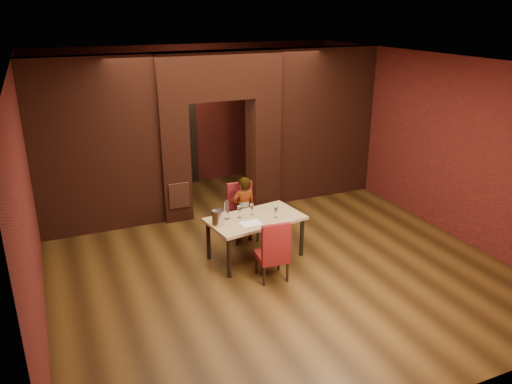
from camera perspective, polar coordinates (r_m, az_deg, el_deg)
floor at (r=8.76m, az=0.45°, el=-6.55°), size 8.00×8.00×0.00m
ceiling at (r=7.84m, az=0.52°, el=14.77°), size 7.00×8.00×0.04m
wall_back at (r=11.81m, az=-7.51°, el=8.67°), size 7.00×0.04×3.20m
wall_front at (r=5.05m, az=19.48°, el=-8.89°), size 7.00×0.04×3.20m
wall_left at (r=7.52m, az=-24.68°, el=0.10°), size 0.04×8.00×3.20m
wall_right at (r=10.05m, az=19.13°, el=5.64°), size 0.04×8.00×3.20m
pillar_left at (r=9.81m, az=-9.40°, el=3.43°), size 0.55×0.55×2.30m
pillar_right at (r=10.41m, az=0.78°, el=4.69°), size 0.55×0.55×2.30m
lintel at (r=9.74m, az=-4.41°, el=13.16°), size 2.45×0.55×0.90m
wing_wall_left at (r=9.47m, az=-17.88°, el=4.92°), size 2.28×0.35×3.20m
wing_wall_right at (r=10.94m, az=7.62°, el=7.72°), size 2.28×0.35×3.20m
vent_panel at (r=9.73m, az=-8.76°, el=-0.41°), size 0.40×0.03×0.50m
rear_door at (r=11.78m, az=-9.18°, el=5.80°), size 0.90×0.08×2.10m
rear_door_frame at (r=11.74m, az=-9.13°, el=5.76°), size 1.02×0.04×2.22m
dining_table at (r=8.34m, az=-0.07°, el=-5.22°), size 1.65×1.08×0.72m
chair_far at (r=8.92m, az=-1.45°, el=-2.40°), size 0.48×0.48×1.03m
chair_near at (r=7.67m, az=1.82°, el=-6.54°), size 0.49×0.49×0.99m
person_seated at (r=8.82m, az=-1.41°, el=-2.01°), size 0.45×0.30×1.22m
wine_glass_a at (r=8.15m, az=-1.90°, el=-2.31°), size 0.08×0.08×0.20m
wine_glass_b at (r=8.27m, az=-0.47°, el=-2.02°), size 0.07×0.07×0.18m
wine_glass_c at (r=8.16m, az=2.26°, el=-2.32°), size 0.08×0.08×0.19m
tasting_sheet at (r=7.97m, az=-0.60°, el=-3.60°), size 0.32×0.24×0.00m
wine_bucket at (r=7.91m, az=-4.35°, el=-2.95°), size 0.20×0.20×0.24m
water_bottle at (r=8.10m, az=-3.36°, el=-2.01°), size 0.08×0.08×0.33m
potted_plant at (r=9.35m, az=2.23°, el=-3.39°), size 0.47×0.47×0.40m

